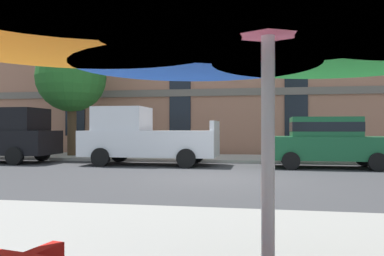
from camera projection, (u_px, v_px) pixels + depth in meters
ground_plane at (215, 179)px, 10.83m from camera, size 120.00×120.00×0.00m
sidewalk_far at (233, 158)px, 17.53m from camera, size 56.00×3.60×0.12m
apartment_building at (243, 26)px, 25.60m from camera, size 46.01×12.08×16.00m
pickup_white at (144, 138)px, 15.03m from camera, size 5.10×2.12×2.20m
sedan_green at (328, 141)px, 13.86m from camera, size 4.40×1.98×1.78m
street_tree_left at (71, 77)px, 18.52m from camera, size 3.25×3.25×5.41m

